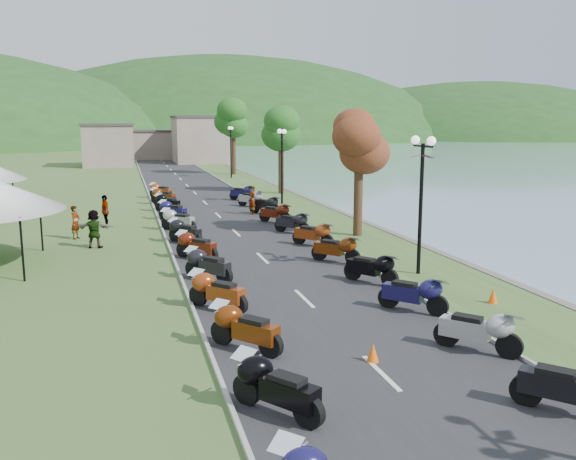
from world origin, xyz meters
TOP-DOWN VIEW (x-y plane):
  - road at (0.00, 40.00)m, footprint 7.00×120.00m
  - hills_backdrop at (0.00, 200.00)m, footprint 360.00×120.00m
  - far_building at (-2.00, 85.00)m, footprint 18.00×16.00m
  - moto_row_left at (-2.72, 19.02)m, footprint 2.60×50.70m
  - moto_row_right at (2.74, 22.19)m, footprint 2.60×38.89m
  - tree_lakeside at (5.66, 25.75)m, footprint 2.59×2.59m
  - pedestrian_a at (-7.69, 28.53)m, footprint 0.65×0.72m
  - traffic_cone_near at (0.08, 10.65)m, footprint 0.30×0.30m

SIDE VIEW (x-z plane):
  - hills_backdrop at x=0.00m, z-range -38.00..38.00m
  - pedestrian_a at x=-7.69m, z-range -0.80..0.80m
  - road at x=0.00m, z-range 0.00..0.02m
  - traffic_cone_near at x=0.08m, z-range 0.00..0.47m
  - moto_row_left at x=-2.72m, z-range 0.00..1.10m
  - moto_row_right at x=2.74m, z-range 0.00..1.10m
  - far_building at x=-2.00m, z-range 0.00..5.00m
  - tree_lakeside at x=5.66m, z-range 0.00..7.20m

